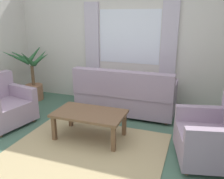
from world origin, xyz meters
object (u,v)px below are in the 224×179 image
couch (125,96)px  armchair_right (215,137)px  potted_plant (33,79)px  coffee_table (90,116)px  armchair_left (2,105)px

couch → armchair_right: 1.96m
armchair_right → potted_plant: 4.02m
coffee_table → armchair_right: bearing=-0.6°
couch → coffee_table: (-0.23, -1.14, 0.01)m
couch → armchair_left: couch is taller
armchair_left → armchair_right: same height
armchair_left → potted_plant: potted_plant is taller
couch → armchair_left: bearing=32.0°
armchair_right → coffee_table: armchair_right is taller
armchair_left → armchair_right: bearing=-78.2°
armchair_right → coffee_table: 1.81m
armchair_left → potted_plant: 1.33m
armchair_right → coffee_table: bearing=-103.9°
armchair_left → potted_plant: bearing=25.0°
armchair_right → coffee_table: (-1.81, 0.02, 0.03)m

